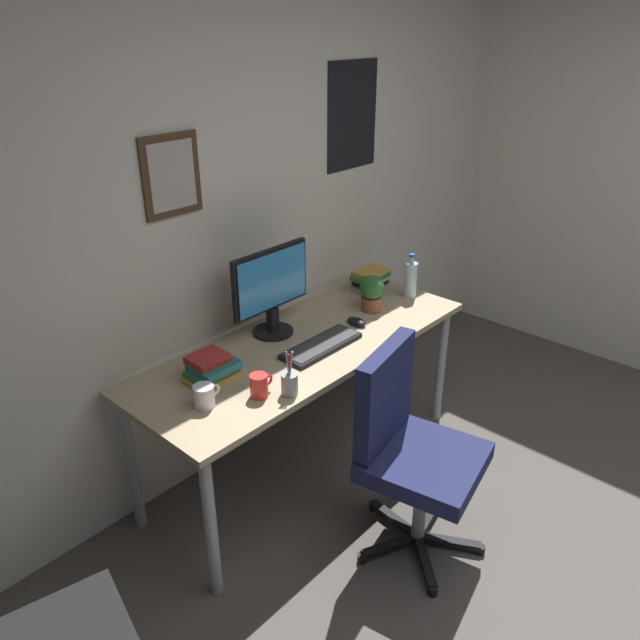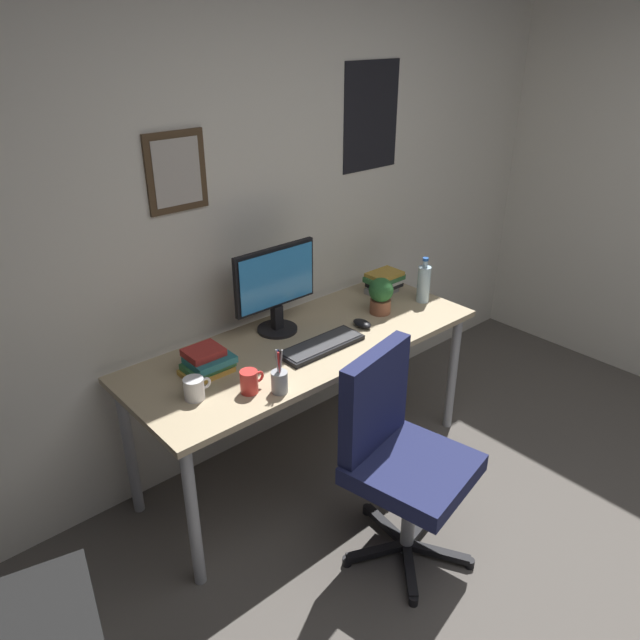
% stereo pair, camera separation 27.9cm
% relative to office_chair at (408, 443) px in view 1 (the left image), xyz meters
% --- Properties ---
extents(wall_back, '(4.40, 0.10, 2.60)m').
position_rel_office_chair_xyz_m(wall_back, '(0.19, 1.09, 0.77)').
color(wall_back, silver).
rests_on(wall_back, ground_plane).
extents(desk, '(1.79, 0.68, 0.74)m').
position_rel_office_chair_xyz_m(desk, '(0.07, 0.67, 0.14)').
color(desk, tan).
rests_on(desk, ground_plane).
extents(office_chair, '(0.58, 0.57, 0.95)m').
position_rel_office_chair_xyz_m(office_chair, '(0.00, 0.00, 0.00)').
color(office_chair, '#1E234C').
rests_on(office_chair, ground_plane).
extents(monitor, '(0.46, 0.20, 0.43)m').
position_rel_office_chair_xyz_m(monitor, '(0.04, 0.85, 0.45)').
color(monitor, black).
rests_on(monitor, desk).
extents(keyboard, '(0.43, 0.15, 0.03)m').
position_rel_office_chair_xyz_m(keyboard, '(0.08, 0.57, 0.23)').
color(keyboard, black).
rests_on(keyboard, desk).
extents(computer_mouse, '(0.06, 0.11, 0.04)m').
position_rel_office_chair_xyz_m(computer_mouse, '(0.38, 0.60, 0.23)').
color(computer_mouse, black).
rests_on(computer_mouse, desk).
extents(water_bottle, '(0.07, 0.07, 0.25)m').
position_rel_office_chair_xyz_m(water_bottle, '(0.85, 0.60, 0.32)').
color(water_bottle, silver).
rests_on(water_bottle, desk).
extents(coffee_mug_near, '(0.11, 0.07, 0.10)m').
position_rel_office_chair_xyz_m(coffee_mug_near, '(-0.39, 0.48, 0.27)').
color(coffee_mug_near, red).
rests_on(coffee_mug_near, desk).
extents(coffee_mug_far, '(0.12, 0.08, 0.09)m').
position_rel_office_chair_xyz_m(coffee_mug_far, '(-0.59, 0.59, 0.26)').
color(coffee_mug_far, white).
rests_on(coffee_mug_far, desk).
extents(potted_plant, '(0.13, 0.13, 0.20)m').
position_rel_office_chair_xyz_m(potted_plant, '(0.57, 0.65, 0.32)').
color(potted_plant, brown).
rests_on(potted_plant, desk).
extents(pen_cup, '(0.07, 0.07, 0.20)m').
position_rel_office_chair_xyz_m(pen_cup, '(-0.30, 0.40, 0.27)').
color(pen_cup, '#9EA0A5').
rests_on(pen_cup, desk).
extents(book_stack_left, '(0.21, 0.15, 0.12)m').
position_rel_office_chair_xyz_m(book_stack_left, '(0.78, 0.82, 0.28)').
color(book_stack_left, gray).
rests_on(book_stack_left, desk).
extents(book_stack_right, '(0.22, 0.17, 0.11)m').
position_rel_office_chair_xyz_m(book_stack_right, '(-0.44, 0.73, 0.27)').
color(book_stack_right, gold).
rests_on(book_stack_right, desk).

